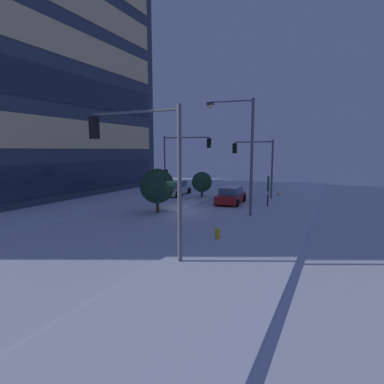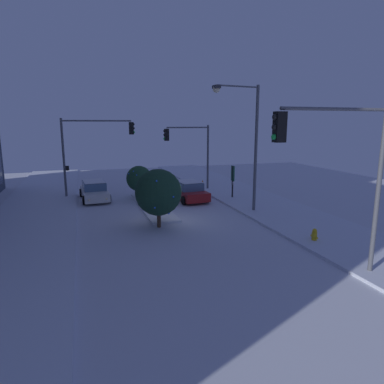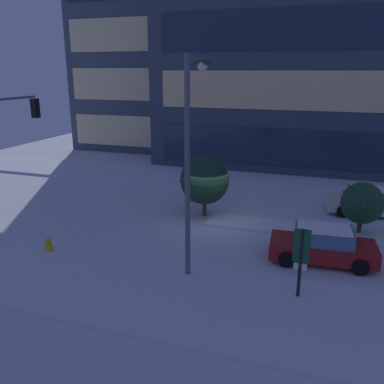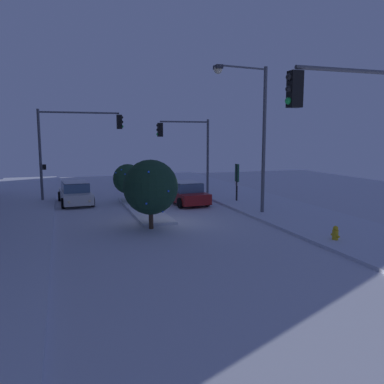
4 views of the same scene
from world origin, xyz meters
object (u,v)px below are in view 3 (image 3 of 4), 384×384
Objects in this scene: traffic_light_corner_near_left at (2,138)px; decorated_tree_median at (205,180)px; fire_hydrant at (49,246)px; car_near at (323,245)px; car_far at (372,202)px; street_lamp_arched at (192,136)px; parking_info_sign at (301,256)px; decorated_tree_left_of_median at (362,203)px.

decorated_tree_median is at bearing -61.20° from traffic_light_corner_near_left.
fire_hydrant is 0.22× the size of decorated_tree_median.
car_near and car_far have the same top height.
decorated_tree_median is (-1.35, 6.01, -3.32)m from street_lamp_arched.
decorated_tree_median is (-6.33, 3.75, 1.34)m from car_near.
traffic_light_corner_near_left is (-15.07, -1.05, 3.89)m from car_near.
street_lamp_arched is at bearing 74.82° from parking_info_sign.
decorated_tree_left_of_median is (16.67, 4.62, -2.97)m from traffic_light_corner_near_left.
car_near is at bearing -73.29° from street_lamp_arched.
car_far is 12.68m from street_lamp_arched.
street_lamp_arched reaches higher than decorated_tree_left_of_median.
parking_info_sign is (14.40, -2.39, -2.94)m from traffic_light_corner_near_left.
car_far is 19.57m from traffic_light_corner_near_left.
parking_info_sign is (4.31, -1.18, -3.71)m from street_lamp_arched.
traffic_light_corner_near_left reaches higher than parking_info_sign.
car_far is at bearing 66.82° from car_near.
street_lamp_arched reaches higher than decorated_tree_median.
parking_info_sign is 1.00× the size of decorated_tree_left_of_median.
car_far is 1.43× the size of decorated_tree_median.
decorated_tree_left_of_median is at bearing 61.24° from car_near.
traffic_light_corner_near_left is 1.95× the size of decorated_tree_median.
decorated_tree_left_of_median is at bearing 27.31° from fire_hydrant.
street_lamp_arched is 3.15× the size of decorated_tree_left_of_median.
street_lamp_arched is (-7.33, -9.24, 4.65)m from car_far.
street_lamp_arched is at bearing -96.80° from traffic_light_corner_near_left.
parking_info_sign is at bearing -51.79° from decorated_tree_median.
fire_hydrant is at bearing -152.69° from decorated_tree_left_of_median.
parking_info_sign is 7.37m from decorated_tree_left_of_median.
street_lamp_arched is at bearing -77.35° from decorated_tree_median.
fire_hydrant is 0.28× the size of parking_info_sign.
parking_info_sign is at bearing -113.00° from street_lamp_arched.
traffic_light_corner_near_left reaches higher than fire_hydrant.
car_near is 11.73m from fire_hydrant.
street_lamp_arched is 11.25× the size of fire_hydrant.
street_lamp_arched reaches higher than car_near.
traffic_light_corner_near_left reaches higher than car_far.
decorated_tree_left_of_median is at bearing -56.14° from street_lamp_arched.
traffic_light_corner_near_left is at bearing 21.16° from car_far.
car_near is at bearing -86.01° from traffic_light_corner_near_left.
decorated_tree_left_of_median is at bearing -74.51° from traffic_light_corner_near_left.
car_near is 0.93× the size of car_far.
decorated_tree_median is 7.94m from decorated_tree_left_of_median.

